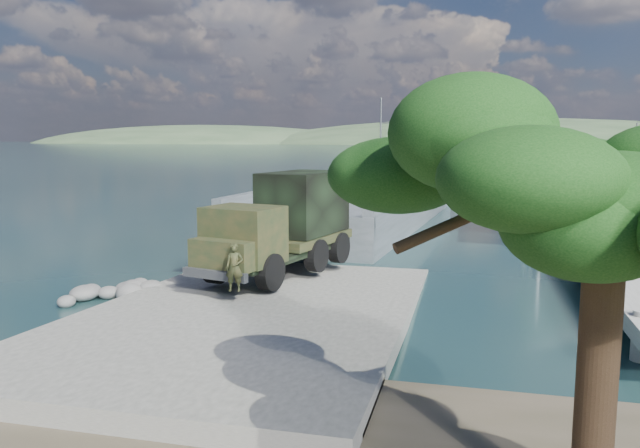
{
  "coord_description": "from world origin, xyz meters",
  "views": [
    {
      "loc": [
        6.86,
        -19.87,
        6.02
      ],
      "look_at": [
        0.47,
        6.0,
        2.3
      ],
      "focal_mm": 35.0,
      "sensor_mm": 36.0,
      "label": 1
    }
  ],
  "objects_px": {
    "landing_craft": "(363,211)",
    "overhang_tree": "(567,192)",
    "military_truck": "(285,223)",
    "soldier": "(235,279)",
    "pier": "(581,214)",
    "sailboat_near": "(632,208)"
  },
  "relations": [
    {
      "from": "military_truck",
      "to": "soldier",
      "type": "bearing_deg",
      "value": -78.34
    },
    {
      "from": "military_truck",
      "to": "sailboat_near",
      "type": "relative_size",
      "value": 1.23
    },
    {
      "from": "soldier",
      "to": "sailboat_near",
      "type": "bearing_deg",
      "value": 48.21
    },
    {
      "from": "military_truck",
      "to": "overhang_tree",
      "type": "bearing_deg",
      "value": -45.3
    },
    {
      "from": "pier",
      "to": "soldier",
      "type": "bearing_deg",
      "value": -125.33
    },
    {
      "from": "landing_craft",
      "to": "sailboat_near",
      "type": "distance_m",
      "value": 22.41
    },
    {
      "from": "pier",
      "to": "military_truck",
      "type": "bearing_deg",
      "value": -133.52
    },
    {
      "from": "soldier",
      "to": "overhang_tree",
      "type": "xyz_separation_m",
      "value": [
        9.0,
        -9.58,
        3.92
      ]
    },
    {
      "from": "pier",
      "to": "overhang_tree",
      "type": "xyz_separation_m",
      "value": [
        -4.82,
        -29.07,
        3.63
      ]
    },
    {
      "from": "landing_craft",
      "to": "pier",
      "type": "bearing_deg",
      "value": -14.97
    },
    {
      "from": "landing_craft",
      "to": "military_truck",
      "type": "xyz_separation_m",
      "value": [
        0.11,
        -19.35,
        1.68
      ]
    },
    {
      "from": "military_truck",
      "to": "overhang_tree",
      "type": "relative_size",
      "value": 1.26
    },
    {
      "from": "landing_craft",
      "to": "overhang_tree",
      "type": "height_order",
      "value": "landing_craft"
    },
    {
      "from": "landing_craft",
      "to": "overhang_tree",
      "type": "xyz_separation_m",
      "value": [
        8.91,
        -34.08,
        4.4
      ]
    },
    {
      "from": "landing_craft",
      "to": "military_truck",
      "type": "bearing_deg",
      "value": -84.63
    },
    {
      "from": "landing_craft",
      "to": "soldier",
      "type": "xyz_separation_m",
      "value": [
        -0.08,
        -24.5,
        0.49
      ]
    },
    {
      "from": "landing_craft",
      "to": "sailboat_near",
      "type": "relative_size",
      "value": 4.7
    },
    {
      "from": "landing_craft",
      "to": "soldier",
      "type": "relative_size",
      "value": 21.26
    },
    {
      "from": "soldier",
      "to": "overhang_tree",
      "type": "relative_size",
      "value": 0.23
    },
    {
      "from": "pier",
      "to": "soldier",
      "type": "height_order",
      "value": "pier"
    },
    {
      "from": "military_truck",
      "to": "pier",
      "type": "bearing_deg",
      "value": 60.32
    },
    {
      "from": "landing_craft",
      "to": "sailboat_near",
      "type": "bearing_deg",
      "value": 32.3
    }
  ]
}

